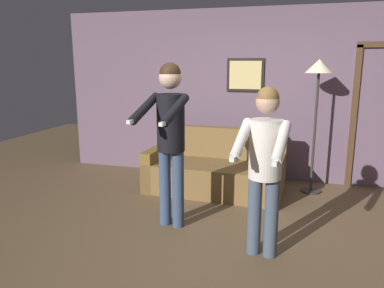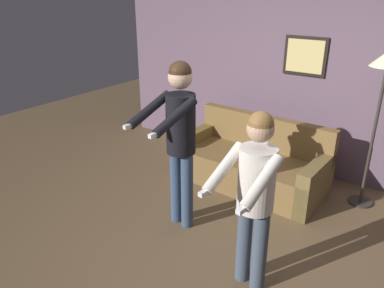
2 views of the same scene
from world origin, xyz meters
name	(u,v)px [view 1 (image 1 of 2)]	position (x,y,z in m)	size (l,w,h in m)	color
ground_plane	(232,240)	(0.00, 0.00, 0.00)	(12.00, 12.00, 0.00)	brown
back_wall_assembly	(261,96)	(0.02, 2.26, 1.30)	(6.40, 0.10, 2.60)	#644E5F
couch	(215,172)	(-0.50, 1.44, 0.28)	(1.93, 0.93, 0.87)	brown
torchiere_lamp	(318,80)	(0.82, 1.77, 1.57)	(0.37, 0.37, 1.84)	#332D28
person_standing_left	(170,129)	(-0.72, 0.16, 1.11)	(0.48, 0.75, 1.80)	#344865
person_standing_right	(265,159)	(0.32, -0.23, 0.95)	(0.48, 0.66, 1.60)	#414E5F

